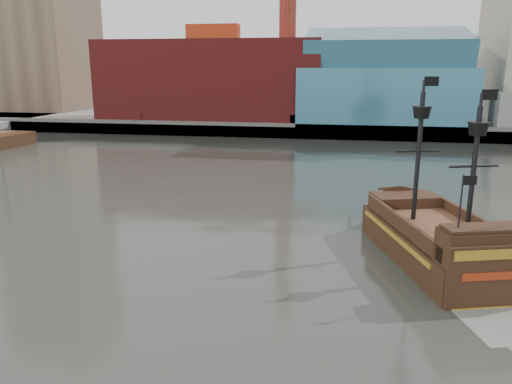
# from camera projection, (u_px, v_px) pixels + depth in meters

# --- Properties ---
(ground) EXTENTS (400.00, 400.00, 0.00)m
(ground) POSITION_uv_depth(u_px,v_px,m) (269.00, 302.00, 26.86)
(ground) COLOR #262823
(ground) RESTS_ON ground
(promenade_far) EXTENTS (220.00, 60.00, 2.00)m
(promenade_far) POSITION_uv_depth(u_px,v_px,m) (330.00, 117.00, 114.38)
(promenade_far) COLOR slate
(promenade_far) RESTS_ON ground
(seawall) EXTENTS (220.00, 1.00, 2.60)m
(seawall) POSITION_uv_depth(u_px,v_px,m) (324.00, 132.00, 86.17)
(seawall) COLOR #4C4C49
(seawall) RESTS_ON ground
(skyline) EXTENTS (149.00, 45.00, 62.00)m
(skyline) POSITION_uv_depth(u_px,v_px,m) (359.00, 3.00, 100.60)
(skyline) COLOR brown
(skyline) RESTS_ON promenade_far
(pirate_ship) EXTENTS (9.66, 17.50, 12.56)m
(pirate_ship) POSITION_uv_depth(u_px,v_px,m) (437.00, 245.00, 32.06)
(pirate_ship) COLOR black
(pirate_ship) RESTS_ON ground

